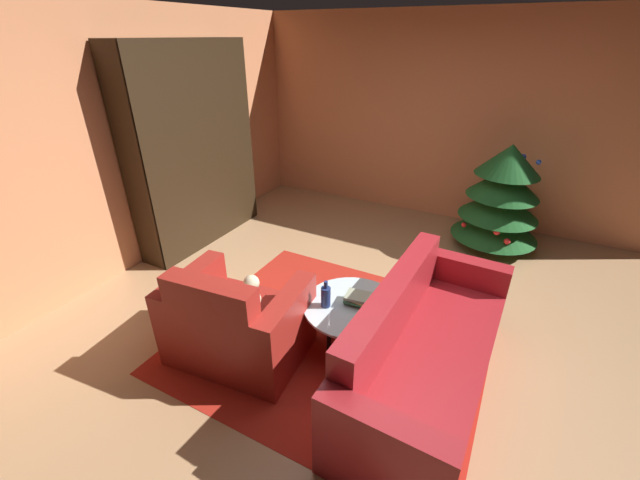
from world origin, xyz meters
TOP-DOWN VIEW (x-y plane):
  - ground_plane at (0.00, 0.00)m, footprint 6.68×6.68m
  - wall_back at (0.00, 2.81)m, footprint 5.50×0.06m
  - wall_left at (-2.72, 0.00)m, footprint 0.06×5.69m
  - area_rug at (-0.16, -0.28)m, footprint 2.44×2.21m
  - bookshelf_unit at (-2.47, 0.78)m, footprint 0.38×1.70m
  - armchair_red at (-0.77, -0.80)m, footprint 1.09×0.85m
  - couch_red at (0.61, -0.43)m, footprint 0.84×1.98m
  - coffee_table at (0.01, -0.31)m, footprint 0.79×0.79m
  - book_stack_on_table at (0.04, -0.28)m, footprint 0.23×0.18m
  - bottle_on_table at (-0.18, -0.42)m, footprint 0.08×0.08m
  - decorated_tree at (0.81, 2.11)m, footprint 0.99×0.99m

SIDE VIEW (x-z plane):
  - ground_plane at x=0.00m, z-range 0.00..0.00m
  - area_rug at x=-0.16m, z-range 0.00..0.01m
  - couch_red at x=0.61m, z-range -0.13..0.70m
  - armchair_red at x=-0.77m, z-range -0.12..0.74m
  - coffee_table at x=0.01m, z-range 0.18..0.62m
  - book_stack_on_table at x=0.04m, z-range 0.44..0.53m
  - bottle_on_table at x=-0.18m, z-range 0.41..0.64m
  - decorated_tree at x=0.81m, z-range 0.00..1.27m
  - bookshelf_unit at x=-2.47m, z-range -0.02..2.27m
  - wall_back at x=0.00m, z-range 0.00..2.62m
  - wall_left at x=-2.72m, z-range 0.00..2.62m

